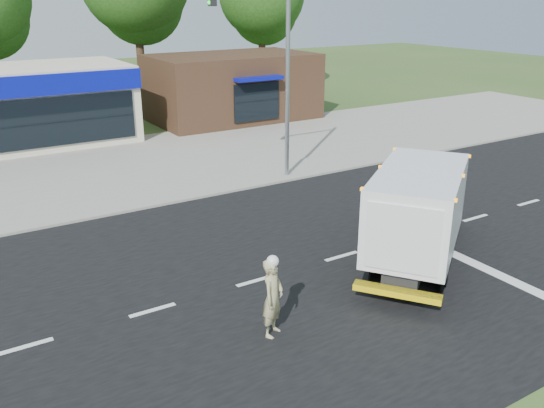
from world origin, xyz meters
name	(u,v)px	position (x,y,z in m)	size (l,w,h in m)	color
ground	(342,257)	(0.00, 0.00, 0.00)	(120.00, 120.00, 0.00)	#385123
road_asphalt	(342,256)	(0.00, 0.00, 0.00)	(60.00, 14.00, 0.02)	black
sidewalk	(219,184)	(0.00, 8.20, 0.06)	(60.00, 2.40, 0.12)	gray
parking_apron	(166,154)	(0.00, 14.00, 0.01)	(60.00, 9.00, 0.02)	gray
lane_markings	(406,262)	(1.35, -1.35, 0.02)	(55.20, 7.00, 0.01)	silver
ems_box_truck	(421,205)	(1.78, -1.31, 1.72)	(6.68, 5.64, 2.99)	black
emergency_worker	(273,297)	(-4.00, -2.47, 0.98)	(0.83, 0.77, 2.01)	tan
brown_storefront	(232,87)	(7.00, 19.98, 2.00)	(10.00, 6.70, 4.00)	#382316
traffic_signal_pole	(274,62)	(2.35, 7.60, 4.92)	(3.51, 0.25, 8.00)	gray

